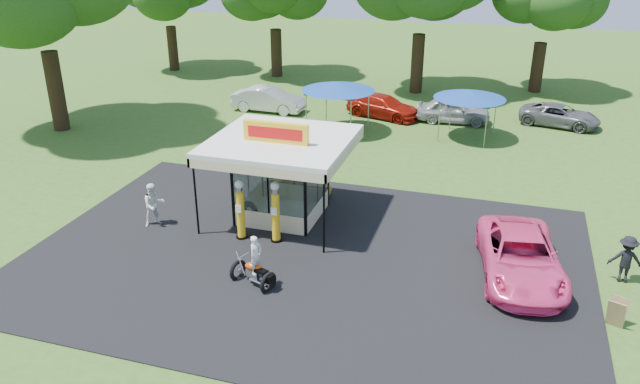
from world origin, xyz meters
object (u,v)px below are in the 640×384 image
Objects in this scene: gas_pump_left at (241,211)px; spectator_west at (154,205)px; motorcycle at (255,266)px; tent_west at (338,87)px; tent_east at (470,95)px; pink_sedan at (521,257)px; bg_car_c at (453,110)px; bg_car_d at (560,115)px; a_frame_sign at (617,313)px; bg_car_a at (268,99)px; bg_car_b at (383,106)px; gas_pump_right at (276,214)px; spectator_east_a at (626,259)px; kiosk_car at (300,185)px; gas_station_kiosk at (282,176)px.

gas_pump_left is 3.78m from spectator_west.
motorcycle is 16.98m from tent_west.
pink_sedan is at bearing -78.10° from tent_east.
bg_car_c is 0.95× the size of bg_car_d.
spectator_west is (-3.77, 0.04, -0.27)m from gas_pump_left.
a_frame_sign is at bearing -70.50° from tent_east.
bg_car_b is (7.26, 0.90, -0.08)m from bg_car_a.
tent_west is at bearing -115.73° from bg_car_a.
gas_pump_right is 12.27m from spectator_east_a.
tent_west is (-1.86, 16.78, 1.89)m from motorcycle.
motorcycle is at bearing -168.14° from pink_sedan.
kiosk_car is at bearing 153.55° from bg_car_d.
bg_car_b reaches higher than bg_car_d.
bg_car_d is at bearing -83.33° from bg_car_c.
pink_sedan reaches higher than bg_car_c.
a_frame_sign is 26.04m from bg_car_a.
bg_car_b is 1.08× the size of bg_car_c.
gas_pump_left is 1.25× the size of motorcycle.
gas_pump_right reaches higher than bg_car_c.
tent_east reaches higher than gas_pump_left.
kiosk_car is at bearing -151.46° from bg_car_a.
gas_pump_left is 17.51m from bg_car_b.
bg_car_a is (-19.00, 15.52, -0.08)m from spectator_east_a.
motorcycle is at bearing -83.67° from tent_west.
tent_east is (-6.45, 13.84, 1.65)m from spectator_east_a.
bg_car_b is 4.25m from bg_car_c.
gas_station_kiosk is at bearing 70.99° from gas_pump_left.
bg_car_d is at bearing 1.28° from spectator_west.
gas_station_kiosk is 1.15× the size of bg_car_b.
gas_station_kiosk reaches higher than tent_west.
tent_west is 1.06× the size of tent_east.
gas_station_kiosk is 1.29× the size of tent_west.
spectator_west is at bearing -178.65° from gas_pump_right.
gas_pump_left is at bearing 156.88° from bg_car_c.
bg_car_b is at bearing -52.95° from spectator_east_a.
spectator_west is 18.45m from tent_east.
bg_car_c is (-4.13, 17.35, -0.03)m from pink_sedan.
spectator_west is 0.39× the size of bg_car_d.
motorcycle is at bearing -58.62° from gas_pump_left.
spectator_west is (-5.14, -0.12, -0.28)m from gas_pump_right.
gas_pump_left reaches higher than bg_car_c.
tent_east is (10.92, 14.79, 1.59)m from spectator_west.
bg_car_a is 7.31m from bg_car_b.
kiosk_car is (0.81, 4.55, -0.68)m from gas_pump_left.
tent_east reaches higher than bg_car_a.
bg_car_a is (-6.21, 11.96, 0.28)m from kiosk_car.
motorcycle is at bearing 164.22° from bg_car_c.
gas_station_kiosk reaches higher than gas_pump_left.
spectator_west is at bearing 178.74° from bg_car_b.
gas_pump_right reaches higher than a_frame_sign.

